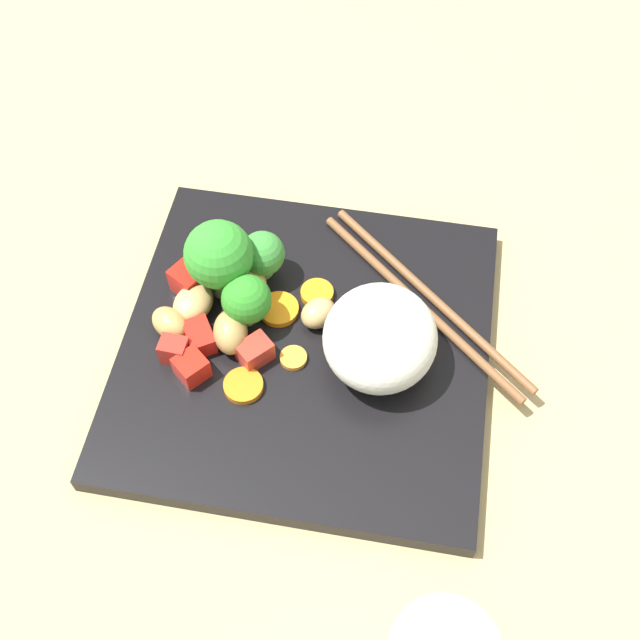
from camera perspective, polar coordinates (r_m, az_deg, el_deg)
The scene contains 21 objects.
ground_plane at distance 64.09cm, azimuth -0.99°, elevation -2.84°, with size 110.00×110.00×2.00cm, color tan.
square_plate at distance 62.56cm, azimuth -1.01°, elevation -2.00°, with size 28.16×28.16×1.60cm, color black.
rice_mound at distance 58.49cm, azimuth 4.30°, elevation -1.28°, with size 8.90×8.42×6.36cm, color white.
broccoli_floret_0 at distance 60.70cm, azimuth -5.26°, elevation 1.44°, with size 3.86×3.86×5.04cm.
broccoli_floret_1 at distance 61.51cm, azimuth -7.23°, elevation 4.59°, with size 5.35×5.35×7.41cm.
broccoli_floret_2 at distance 63.58cm, azimuth -4.13°, elevation 4.67°, with size 3.60×3.60×4.80cm.
carrot_slice_0 at distance 64.08cm, azimuth -0.32°, elevation 1.92°, with size 2.65×2.65×0.63cm, color orange.
carrot_slice_1 at distance 59.90cm, azimuth -5.48°, elevation -4.68°, with size 2.98×2.98×0.53cm, color orange.
carrot_slice_2 at distance 60.94cm, azimuth -1.91°, elevation -2.72°, with size 2.07×2.07×0.41cm, color orange.
carrot_slice_3 at distance 63.33cm, azimuth -2.96°, elevation 0.77°, with size 3.18×3.18×0.53cm, color orange.
pepper_chunk_0 at distance 61.83cm, azimuth -8.58°, elevation -1.21°, with size 2.76×1.95×1.67cm, color red.
pepper_chunk_1 at distance 60.35cm, azimuth -9.16°, elevation -3.37°, with size 2.14×2.14×1.94cm, color red.
pepper_chunk_2 at distance 61.24cm, azimuth -10.34°, elevation -2.15°, with size 2.06×1.63×2.11cm, color red.
pepper_chunk_3 at distance 64.59cm, azimuth -9.41°, elevation 2.76°, with size 2.48×2.05×2.35cm, color red.
pepper_chunk_4 at distance 60.54cm, azimuth -4.67°, elevation -2.26°, with size 2.49×1.91×1.86cm, color red.
chicken_piece_0 at distance 63.71cm, azimuth -5.27°, elevation 2.57°, with size 3.80×3.19×2.52cm, color tan.
chicken_piece_1 at distance 62.06cm, azimuth -0.12°, elevation 0.49°, with size 2.94×2.35×2.15cm, color tan.
chicken_piece_2 at distance 62.59cm, azimuth -10.65°, elevation -0.23°, with size 3.28×2.30×2.18cm, color tan.
chicken_piece_3 at distance 61.05cm, azimuth -6.40°, elevation -0.87°, with size 3.68×2.61×2.87cm, color #AE8B4D.
chicken_piece_4 at distance 63.36cm, azimuth -9.03°, elevation 1.18°, with size 3.70×2.93×2.16cm, color tan.
chopstick_pair at distance 64.18cm, azimuth 7.48°, elevation 1.41°, with size 18.52×15.95×0.71cm.
Camera 1 is at (7.37, -31.94, 54.08)cm, focal length 44.89 mm.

